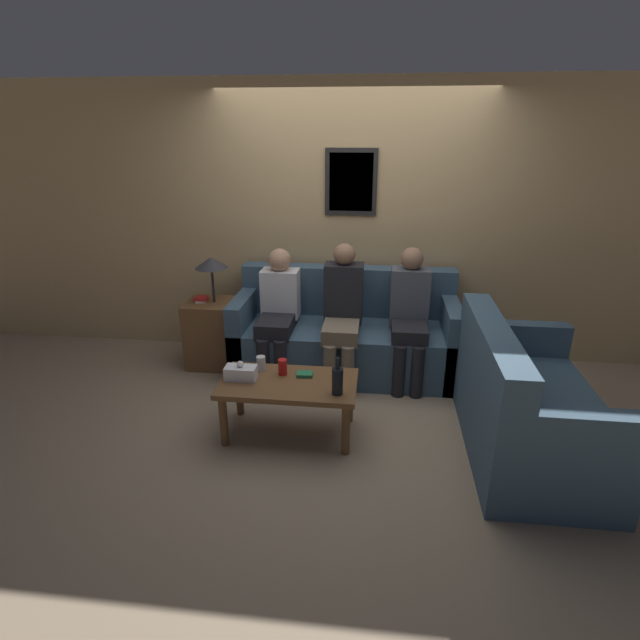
# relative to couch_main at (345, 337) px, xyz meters

# --- Properties ---
(ground_plane) EXTENTS (16.00, 16.00, 0.00)m
(ground_plane) POSITION_rel_couch_main_xyz_m (0.00, -0.50, -0.33)
(ground_plane) COLOR gray
(wall_back) EXTENTS (9.00, 0.08, 2.60)m
(wall_back) POSITION_rel_couch_main_xyz_m (0.00, 0.45, 0.97)
(wall_back) COLOR tan
(wall_back) RESTS_ON ground_plane
(couch_main) EXTENTS (2.03, 0.84, 0.93)m
(couch_main) POSITION_rel_couch_main_xyz_m (0.00, 0.00, 0.00)
(couch_main) COLOR #385166
(couch_main) RESTS_ON ground_plane
(couch_side) EXTENTS (0.84, 1.48, 0.93)m
(couch_side) POSITION_rel_couch_main_xyz_m (1.34, -1.16, 0.00)
(couch_side) COLOR #385166
(couch_side) RESTS_ON ground_plane
(coffee_table) EXTENTS (1.00, 0.54, 0.44)m
(coffee_table) POSITION_rel_couch_main_xyz_m (-0.34, -1.14, 0.04)
(coffee_table) COLOR brown
(coffee_table) RESTS_ON ground_plane
(side_table_with_lamp) EXTENTS (0.43, 0.43, 1.07)m
(side_table_with_lamp) POSITION_rel_couch_main_xyz_m (-1.28, -0.05, 0.04)
(side_table_with_lamp) COLOR brown
(side_table_with_lamp) RESTS_ON ground_plane
(wine_bottle) EXTENTS (0.08, 0.08, 0.27)m
(wine_bottle) POSITION_rel_couch_main_xyz_m (0.03, -1.27, 0.21)
(wine_bottle) COLOR black
(wine_bottle) RESTS_ON coffee_table
(drinking_glass) EXTENTS (0.07, 0.07, 0.11)m
(drinking_glass) POSITION_rel_couch_main_xyz_m (-0.58, -0.97, 0.16)
(drinking_glass) COLOR silver
(drinking_glass) RESTS_ON coffee_table
(book_stack) EXTENTS (0.12, 0.09, 0.02)m
(book_stack) POSITION_rel_couch_main_xyz_m (-0.23, -1.04, 0.12)
(book_stack) COLOR #237547
(book_stack) RESTS_ON coffee_table
(soda_can) EXTENTS (0.07, 0.07, 0.12)m
(soda_can) POSITION_rel_couch_main_xyz_m (-0.40, -1.03, 0.17)
(soda_can) COLOR red
(soda_can) RESTS_ON coffee_table
(tissue_box) EXTENTS (0.23, 0.12, 0.15)m
(tissue_box) POSITION_rel_couch_main_xyz_m (-0.69, -1.14, 0.16)
(tissue_box) COLOR silver
(tissue_box) RESTS_ON coffee_table
(person_left) EXTENTS (0.34, 0.63, 1.16)m
(person_left) POSITION_rel_couch_main_xyz_m (-0.61, -0.15, 0.31)
(person_left) COLOR black
(person_left) RESTS_ON ground_plane
(person_middle) EXTENTS (0.34, 0.63, 1.23)m
(person_middle) POSITION_rel_couch_main_xyz_m (-0.02, -0.20, 0.34)
(person_middle) COLOR #756651
(person_middle) RESTS_ON ground_plane
(person_right) EXTENTS (0.34, 0.60, 1.21)m
(person_right) POSITION_rel_couch_main_xyz_m (0.57, -0.15, 0.33)
(person_right) COLOR black
(person_right) RESTS_ON ground_plane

